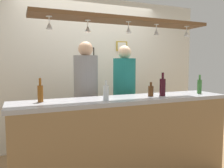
# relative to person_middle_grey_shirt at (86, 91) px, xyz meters

# --- Properties ---
(ground_plane) EXTENTS (8.00, 8.00, 0.00)m
(ground_plane) POSITION_rel_person_middle_grey_shirt_xyz_m (0.32, -0.30, -1.06)
(ground_plane) COLOR olive
(back_wall) EXTENTS (4.40, 0.06, 2.60)m
(back_wall) POSITION_rel_person_middle_grey_shirt_xyz_m (0.32, 0.80, 0.24)
(back_wall) COLOR silver
(back_wall) RESTS_ON ground_plane
(bar_counter) EXTENTS (2.70, 0.55, 1.03)m
(bar_counter) POSITION_rel_person_middle_grey_shirt_xyz_m (0.32, -0.81, -0.37)
(bar_counter) COLOR #99999E
(bar_counter) RESTS_ON ground_plane
(overhead_glass_rack) EXTENTS (2.20, 0.36, 0.04)m
(overhead_glass_rack) POSITION_rel_person_middle_grey_shirt_xyz_m (0.32, -0.60, 0.90)
(overhead_glass_rack) COLOR brown
(hanging_wineglass_far_left) EXTENTS (0.07, 0.07, 0.13)m
(hanging_wineglass_far_left) POSITION_rel_person_middle_grey_shirt_xyz_m (-0.57, -0.62, 0.79)
(hanging_wineglass_far_left) COLOR silver
(hanging_wineglass_far_left) RESTS_ON overhead_glass_rack
(hanging_wineglass_left) EXTENTS (0.07, 0.07, 0.13)m
(hanging_wineglass_left) POSITION_rel_person_middle_grey_shirt_xyz_m (-0.14, -0.57, 0.79)
(hanging_wineglass_left) COLOR silver
(hanging_wineglass_left) RESTS_ON overhead_glass_rack
(hanging_wineglass_center_left) EXTENTS (0.07, 0.07, 0.13)m
(hanging_wineglass_center_left) POSITION_rel_person_middle_grey_shirt_xyz_m (0.33, -0.67, 0.79)
(hanging_wineglass_center_left) COLOR silver
(hanging_wineglass_center_left) RESTS_ON overhead_glass_rack
(hanging_wineglass_center) EXTENTS (0.07, 0.07, 0.13)m
(hanging_wineglass_center) POSITION_rel_person_middle_grey_shirt_xyz_m (0.74, -0.64, 0.79)
(hanging_wineglass_center) COLOR silver
(hanging_wineglass_center) RESTS_ON overhead_glass_rack
(hanging_wineglass_center_right) EXTENTS (0.07, 0.07, 0.13)m
(hanging_wineglass_center_right) POSITION_rel_person_middle_grey_shirt_xyz_m (1.19, -0.66, 0.79)
(hanging_wineglass_center_right) COLOR silver
(hanging_wineglass_center_right) RESTS_ON overhead_glass_rack
(person_middle_grey_shirt) EXTENTS (0.34, 0.34, 1.75)m
(person_middle_grey_shirt) POSITION_rel_person_middle_grey_shirt_xyz_m (0.00, 0.00, 0.00)
(person_middle_grey_shirt) COLOR #2D334C
(person_middle_grey_shirt) RESTS_ON ground_plane
(person_right_teal_shirt) EXTENTS (0.34, 0.34, 1.71)m
(person_right_teal_shirt) POSITION_rel_person_middle_grey_shirt_xyz_m (0.60, 0.00, -0.03)
(person_right_teal_shirt) COLOR #2D334C
(person_right_teal_shirt) RESTS_ON ground_plane
(bottle_beer_brown_stubby) EXTENTS (0.07, 0.07, 0.18)m
(bottle_beer_brown_stubby) POSITION_rel_person_middle_grey_shirt_xyz_m (0.66, -0.65, 0.04)
(bottle_beer_brown_stubby) COLOR #512D14
(bottle_beer_brown_stubby) RESTS_ON bar_counter
(bottle_beer_amber_tall) EXTENTS (0.06, 0.06, 0.26)m
(bottle_beer_amber_tall) POSITION_rel_person_middle_grey_shirt_xyz_m (-0.67, -0.57, 0.07)
(bottle_beer_amber_tall) COLOR brown
(bottle_beer_amber_tall) RESTS_ON bar_counter
(bottle_beer_green_import) EXTENTS (0.06, 0.06, 0.26)m
(bottle_beer_green_import) POSITION_rel_person_middle_grey_shirt_xyz_m (1.44, -0.67, 0.07)
(bottle_beer_green_import) COLOR #336B2D
(bottle_beer_green_import) RESTS_ON bar_counter
(bottle_wine_dark_red) EXTENTS (0.08, 0.08, 0.30)m
(bottle_wine_dark_red) POSITION_rel_person_middle_grey_shirt_xyz_m (0.82, -0.67, 0.09)
(bottle_wine_dark_red) COLOR #380F19
(bottle_wine_dark_red) RESTS_ON bar_counter
(bottle_soda_clear) EXTENTS (0.06, 0.06, 0.23)m
(bottle_soda_clear) POSITION_rel_person_middle_grey_shirt_xyz_m (0.01, -0.75, 0.06)
(bottle_soda_clear) COLOR silver
(bottle_soda_clear) RESTS_ON bar_counter
(picture_frame_crest) EXTENTS (0.18, 0.02, 0.26)m
(picture_frame_crest) POSITION_rel_person_middle_grey_shirt_xyz_m (0.28, 0.75, 0.54)
(picture_frame_crest) COLOR black
(picture_frame_crest) RESTS_ON back_wall
(picture_frame_upper_small) EXTENTS (0.22, 0.02, 0.18)m
(picture_frame_upper_small) POSITION_rel_person_middle_grey_shirt_xyz_m (0.91, 0.75, 0.71)
(picture_frame_upper_small) COLOR #B29338
(picture_frame_upper_small) RESTS_ON back_wall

